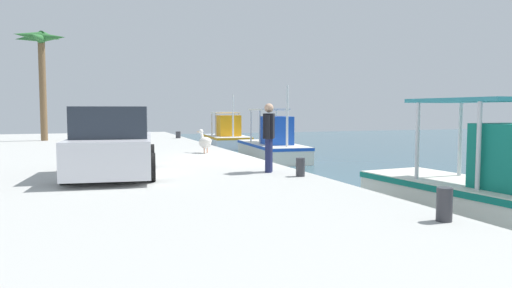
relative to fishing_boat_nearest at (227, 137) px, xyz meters
The scene contains 11 objects.
quay_pier 15.58m from the fishing_boat_nearest, 31.21° to the right, with size 36.00×10.00×0.80m, color #B2B2AD.
fishing_boat_nearest is the anchor object (origin of this frame).
fishing_boat_second 7.28m from the fishing_boat_nearest, ahead, with size 6.01×2.37×3.33m.
fishing_boat_third 20.70m from the fishing_boat_nearest, ahead, with size 5.69×2.24×3.20m.
pelican 12.33m from the fishing_boat_nearest, 19.95° to the right, with size 0.97×0.51×0.82m.
fisherman_standing 17.39m from the fishing_boat_nearest, 13.07° to the right, with size 0.53×0.40×1.65m.
parked_car 17.79m from the fishing_boat_nearest, 24.88° to the right, with size 4.28×2.26×1.57m.
mooring_bollard_nearest 4.52m from the fishing_boat_nearest, 51.42° to the right, with size 0.26×0.26×0.36m, color #333338.
mooring_bollard_second 18.18m from the fishing_boat_nearest, 11.18° to the right, with size 0.20×0.20×0.42m, color #333338.
mooring_bollard_third 22.62m from the fishing_boat_nearest, ahead, with size 0.21×0.21×0.46m, color #333338.
palm_tree 11.33m from the fishing_boat_nearest, 76.07° to the right, with size 3.00×2.64×5.29m.
Camera 1 is at (13.94, -4.94, 2.30)m, focal length 32.62 mm.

